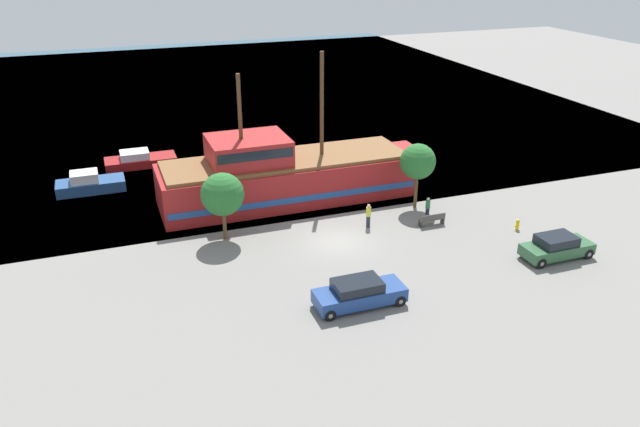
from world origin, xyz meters
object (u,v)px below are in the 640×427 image
(moored_boat_outer, at_px, (140,160))
(parked_car_curb_front, at_px, (557,247))
(moored_boat_dockside, at_px, (90,184))
(fire_hydrant, at_px, (518,224))
(pirate_ship, at_px, (284,175))
(parked_car_curb_mid, at_px, (359,293))
(pedestrian_walking_near, at_px, (368,216))
(pedestrian_walking_far, at_px, (428,208))
(bench_promenade_east, at_px, (432,219))

(moored_boat_outer, bearing_deg, parked_car_curb_front, -49.24)
(moored_boat_dockside, bearing_deg, fire_hydrant, -32.66)
(pirate_ship, height_order, parked_car_curb_mid, pirate_ship)
(parked_car_curb_front, bearing_deg, parked_car_curb_mid, -176.54)
(pedestrian_walking_near, distance_m, pedestrian_walking_far, 4.47)
(bench_promenade_east, bearing_deg, pedestrian_walking_near, 163.53)
(moored_boat_outer, relative_size, pedestrian_walking_far, 3.81)
(pirate_ship, relative_size, moored_boat_outer, 3.37)
(pirate_ship, bearing_deg, moored_boat_outer, 129.83)
(parked_car_curb_mid, relative_size, pedestrian_walking_far, 3.15)
(parked_car_curb_mid, height_order, bench_promenade_east, parked_car_curb_mid)
(parked_car_curb_front, relative_size, bench_promenade_east, 2.42)
(parked_car_curb_front, height_order, pedestrian_walking_far, pedestrian_walking_far)
(pirate_ship, bearing_deg, fire_hydrant, -38.53)
(fire_hydrant, height_order, pedestrian_walking_near, pedestrian_walking_near)
(pirate_ship, bearing_deg, pedestrian_walking_far, -38.60)
(parked_car_curb_mid, xyz_separation_m, pedestrian_walking_near, (4.45, 8.74, 0.10))
(pirate_ship, distance_m, moored_boat_outer, 14.82)
(parked_car_curb_front, xyz_separation_m, bench_promenade_east, (-4.78, 6.69, -0.30))
(bench_promenade_east, bearing_deg, parked_car_curb_mid, -139.04)
(pirate_ship, bearing_deg, bench_promenade_east, -44.19)
(pirate_ship, relative_size, pedestrian_walking_far, 12.85)
(moored_boat_dockside, height_order, parked_car_curb_front, moored_boat_dockside)
(pirate_ship, distance_m, parked_car_curb_mid, 15.40)
(moored_boat_dockside, xyz_separation_m, pedestrian_walking_near, (17.46, -13.28, 0.25))
(moored_boat_dockside, distance_m, parked_car_curb_front, 33.90)
(moored_boat_outer, relative_size, fire_hydrant, 7.68)
(bench_promenade_east, height_order, pedestrian_walking_far, pedestrian_walking_far)
(parked_car_curb_front, bearing_deg, pirate_ship, 131.47)
(pirate_ship, distance_m, fire_hydrant, 16.79)
(parked_car_curb_front, relative_size, pedestrian_walking_near, 2.64)
(moored_boat_outer, xyz_separation_m, pedestrian_walking_far, (17.80, -18.00, 0.28))
(pirate_ship, relative_size, parked_car_curb_mid, 4.07)
(moored_boat_dockside, height_order, moored_boat_outer, moored_boat_dockside)
(bench_promenade_east, bearing_deg, parked_car_curb_front, -54.47)
(pirate_ship, bearing_deg, parked_car_curb_front, -48.53)
(moored_boat_dockside, distance_m, bench_promenade_east, 26.08)
(moored_boat_dockside, xyz_separation_m, parked_car_curb_mid, (13.01, -22.03, 0.15))
(pedestrian_walking_far, bearing_deg, parked_car_curb_mid, -135.79)
(fire_hydrant, bearing_deg, moored_boat_dockside, 147.34)
(bench_promenade_east, xyz_separation_m, pedestrian_walking_near, (-4.19, 1.24, 0.40))
(parked_car_curb_mid, height_order, pedestrian_walking_far, pedestrian_walking_far)
(moored_boat_dockside, bearing_deg, pedestrian_walking_near, -37.26)
(parked_car_curb_mid, bearing_deg, fire_hydrant, 19.85)
(fire_hydrant, bearing_deg, bench_promenade_east, 152.83)
(pedestrian_walking_near, bearing_deg, pirate_ship, 120.41)
(pirate_ship, distance_m, pedestrian_walking_far, 10.74)
(moored_boat_outer, xyz_separation_m, fire_hydrant, (22.53, -21.75, -0.09))
(moored_boat_outer, xyz_separation_m, pedestrian_walking_near, (13.32, -17.93, 0.35))
(moored_boat_dockside, xyz_separation_m, parked_car_curb_front, (26.44, -21.22, 0.14))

